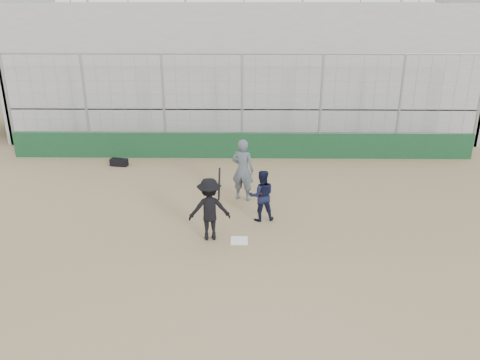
{
  "coord_description": "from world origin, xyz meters",
  "views": [
    {
      "loc": [
        0.17,
        -10.7,
        5.73
      ],
      "look_at": [
        0.0,
        1.4,
        1.15
      ],
      "focal_mm": 35.0,
      "sensor_mm": 36.0,
      "label": 1
    }
  ],
  "objects_px": {
    "catcher_crouched": "(262,204)",
    "umpire": "(243,173)",
    "batter_at_plate": "(210,209)",
    "equipment_bag": "(119,162)"
  },
  "relations": [
    {
      "from": "catcher_crouched",
      "to": "umpire",
      "type": "distance_m",
      "value": 1.64
    },
    {
      "from": "batter_at_plate",
      "to": "umpire",
      "type": "xyz_separation_m",
      "value": [
        0.82,
        2.6,
        0.04
      ]
    },
    {
      "from": "batter_at_plate",
      "to": "umpire",
      "type": "bearing_deg",
      "value": 72.41
    },
    {
      "from": "catcher_crouched",
      "to": "equipment_bag",
      "type": "xyz_separation_m",
      "value": [
        -5.22,
        4.65,
        -0.37
      ]
    },
    {
      "from": "catcher_crouched",
      "to": "equipment_bag",
      "type": "distance_m",
      "value": 7.0
    },
    {
      "from": "batter_at_plate",
      "to": "equipment_bag",
      "type": "height_order",
      "value": "batter_at_plate"
    },
    {
      "from": "catcher_crouched",
      "to": "equipment_bag",
      "type": "relative_size",
      "value": 1.5
    },
    {
      "from": "batter_at_plate",
      "to": "umpire",
      "type": "height_order",
      "value": "batter_at_plate"
    },
    {
      "from": "batter_at_plate",
      "to": "umpire",
      "type": "relative_size",
      "value": 1.04
    },
    {
      "from": "batter_at_plate",
      "to": "catcher_crouched",
      "type": "bearing_deg",
      "value": 38.85
    }
  ]
}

